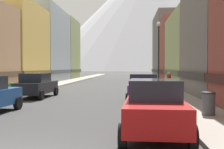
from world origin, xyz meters
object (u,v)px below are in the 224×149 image
car_left_1 (37,85)px  car_right_1 (143,88)px  car_right_0 (155,107)px  pedestrian_1 (169,82)px  streetlamp_right (159,46)px  potted_plant_0 (11,87)px  trash_bin_right (208,103)px

car_left_1 → car_right_1: 7.86m
car_left_1 → car_right_1: same height
car_right_0 → pedestrian_1: bearing=80.9°
car_right_1 → streetlamp_right: bearing=75.4°
potted_plant_0 → pedestrian_1: size_ratio=0.47×
trash_bin_right → car_left_1: bearing=142.3°
streetlamp_right → trash_bin_right: bearing=-85.2°
car_left_1 → car_right_1: size_ratio=1.00×
car_right_0 → potted_plant_0: car_right_0 is taller
car_right_0 → pedestrian_1: (2.45, 15.30, 0.02)m
streetlamp_right → car_left_1: bearing=-156.5°
car_right_1 → trash_bin_right: 6.39m
trash_bin_right → potted_plant_0: size_ratio=1.25×
car_right_1 → pedestrian_1: 6.79m
car_left_1 → trash_bin_right: size_ratio=4.55×
car_right_1 → trash_bin_right: (2.55, -5.85, -0.26)m
car_right_1 → pedestrian_1: size_ratio=2.67×
potted_plant_0 → trash_bin_right: bearing=-39.3°
pedestrian_1 → streetlamp_right: streetlamp_right is taller
potted_plant_0 → streetlamp_right: 12.85m
trash_bin_right → streetlamp_right: streetlamp_right is taller
car_right_1 → streetlamp_right: streetlamp_right is taller
trash_bin_right → streetlamp_right: 12.32m
trash_bin_right → potted_plant_0: bearing=140.7°
car_right_1 → trash_bin_right: bearing=-66.4°
car_left_1 → car_right_1: bearing=-14.7°
car_left_1 → trash_bin_right: 12.83m
car_left_1 → potted_plant_0: (-3.20, 3.11, -0.36)m
car_right_1 → car_left_1: bearing=165.3°
trash_bin_right → pedestrian_1: pedestrian_1 is taller
car_left_1 → car_right_1: (7.60, -1.99, 0.00)m
potted_plant_0 → car_left_1: bearing=-44.2°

